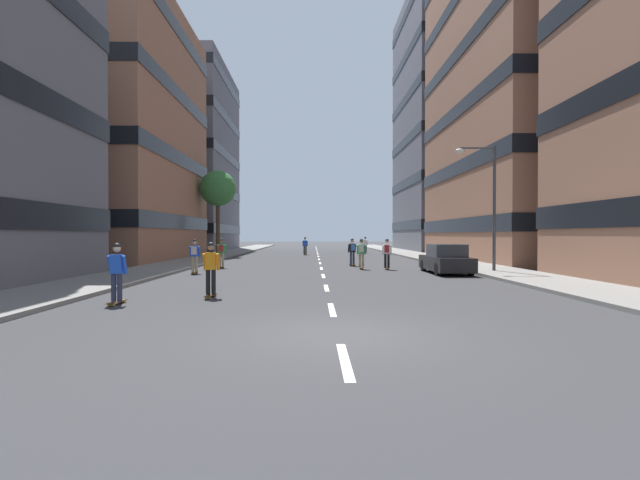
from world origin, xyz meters
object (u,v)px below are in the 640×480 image
(parked_car_near, at_px, (446,260))
(skater_2, at_px, (352,250))
(skater_3, at_px, (195,254))
(skater_8, at_px, (387,252))
(street_tree_near, at_px, (218,189))
(skater_1, at_px, (211,267))
(skater_6, at_px, (221,251))
(streetlamp_right, at_px, (487,194))
(skater_0, at_px, (305,245))
(skater_4, at_px, (117,270))
(skater_5, at_px, (361,252))
(skater_7, at_px, (365,244))

(parked_car_near, xyz_separation_m, skater_2, (-4.38, 5.68, 0.32))
(skater_3, distance_m, skater_8, 10.68)
(street_tree_near, bearing_deg, skater_1, -78.80)
(skater_3, xyz_separation_m, skater_6, (0.58, 3.97, 0.00))
(streetlamp_right, distance_m, skater_6, 15.44)
(skater_0, xyz_separation_m, skater_4, (-4.90, -32.05, 0.00))
(skater_3, relative_size, skater_8, 1.00)
(skater_4, distance_m, skater_8, 16.36)
(street_tree_near, relative_size, skater_2, 4.40)
(street_tree_near, bearing_deg, parked_car_near, -50.48)
(streetlamp_right, bearing_deg, street_tree_near, 133.51)
(streetlamp_right, xyz_separation_m, skater_3, (-15.22, -0.15, -3.12))
(streetlamp_right, height_order, skater_0, streetlamp_right)
(skater_3, height_order, skater_4, same)
(parked_car_near, height_order, skater_6, skater_6)
(skater_6, bearing_deg, skater_8, -7.87)
(skater_2, bearing_deg, skater_5, -84.03)
(skater_5, bearing_deg, skater_0, 100.82)
(skater_5, bearing_deg, skater_8, -10.90)
(skater_2, distance_m, skater_3, 10.32)
(skater_5, bearing_deg, skater_3, -161.98)
(skater_5, height_order, skater_6, same)
(skater_0, bearing_deg, streetlamp_right, -65.33)
(skater_3, bearing_deg, skater_2, 33.31)
(skater_2, xyz_separation_m, skater_8, (1.73, -3.05, 0.00))
(skater_7, xyz_separation_m, skater_8, (-1.49, -23.79, 0.03))
(skater_3, bearing_deg, skater_4, -87.66)
(street_tree_near, height_order, skater_7, street_tree_near)
(skater_5, relative_size, skater_8, 1.00)
(skater_3, xyz_separation_m, skater_8, (10.36, 2.62, 0.00))
(street_tree_near, xyz_separation_m, skater_8, (13.09, -16.43, -5.23))
(parked_car_near, distance_m, skater_1, 13.55)
(streetlamp_right, height_order, skater_8, streetlamp_right)
(skater_3, distance_m, skater_4, 10.39)
(skater_7, relative_size, skater_8, 1.00)
(skater_4, bearing_deg, skater_8, 52.62)
(skater_1, bearing_deg, skater_0, 85.30)
(parked_car_near, xyz_separation_m, skater_3, (-13.00, 0.01, 0.32))
(skater_0, bearing_deg, skater_6, -105.01)
(skater_2, distance_m, skater_6, 8.22)
(skater_8, bearing_deg, skater_1, -123.13)
(parked_car_near, bearing_deg, street_tree_near, 129.52)
(skater_0, xyz_separation_m, skater_2, (3.30, -16.01, 0.03))
(parked_car_near, xyz_separation_m, skater_1, (-10.19, -8.92, 0.29))
(skater_2, relative_size, skater_4, 1.00)
(streetlamp_right, distance_m, skater_5, 7.55)
(street_tree_near, xyz_separation_m, skater_5, (11.64, -16.15, -5.23))
(street_tree_near, relative_size, streetlamp_right, 1.20)
(skater_1, distance_m, skater_6, 13.10)
(skater_8, bearing_deg, streetlamp_right, -26.95)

